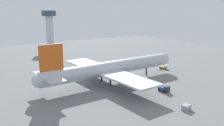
# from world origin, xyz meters

# --- Properties ---
(ground_plane) EXTENTS (273.37, 273.37, 0.00)m
(ground_plane) POSITION_xyz_m (0.00, 0.00, 0.00)
(ground_plane) COLOR slate
(cargo_airplane) EXTENTS (68.34, 54.28, 18.50)m
(cargo_airplane) POSITION_xyz_m (-0.47, -0.00, 6.13)
(cargo_airplane) COLOR silver
(cargo_airplane) RESTS_ON ground_plane
(maintenance_van) EXTENTS (3.57, 4.49, 2.15)m
(maintenance_van) POSITION_xyz_m (35.41, 2.84, 1.04)
(maintenance_van) COLOR silver
(maintenance_van) RESTS_ON ground_plane
(cargo_loader) EXTENTS (2.80, 4.42, 2.42)m
(cargo_loader) POSITION_xyz_m (8.84, -21.50, 1.20)
(cargo_loader) COLOR #333338
(cargo_loader) RESTS_ON ground_plane
(cargo_container_fore) EXTENTS (2.94, 2.55, 1.62)m
(cargo_container_fore) POSITION_xyz_m (1.68, -36.93, 0.81)
(cargo_container_fore) COLOR #999EA8
(cargo_container_fore) RESTS_ON ground_plane
(safety_cone_nose) EXTENTS (0.48, 0.48, 0.68)m
(safety_cone_nose) POSITION_xyz_m (30.75, 1.13, 0.34)
(safety_cone_nose) COLOR orange
(safety_cone_nose) RESTS_ON ground_plane
(control_tower) EXTENTS (11.53, 11.53, 29.73)m
(control_tower) POSITION_xyz_m (15.99, 109.88, 18.35)
(control_tower) COLOR silver
(control_tower) RESTS_ON ground_plane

